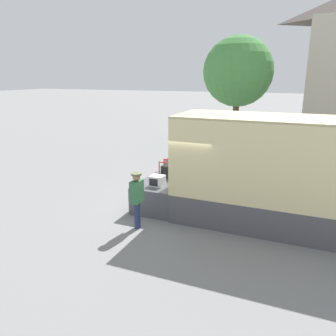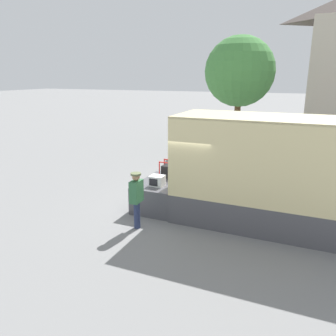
% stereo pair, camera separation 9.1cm
% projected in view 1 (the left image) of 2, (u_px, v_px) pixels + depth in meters
% --- Properties ---
extents(ground_plane, '(160.00, 160.00, 0.00)m').
position_uv_depth(ground_plane, '(181.00, 209.00, 10.83)').
color(ground_plane, gray).
extents(box_truck, '(7.25, 2.22, 3.18)m').
position_uv_depth(box_truck, '(322.00, 201.00, 9.03)').
color(box_truck, navy).
rests_on(box_truck, ground).
extents(tailgate_deck, '(1.38, 2.11, 0.88)m').
position_uv_depth(tailgate_deck, '(162.00, 194.00, 10.96)').
color(tailgate_deck, '#4C4C51').
rests_on(tailgate_deck, ground).
extents(microwave, '(0.44, 0.39, 0.34)m').
position_uv_depth(microwave, '(157.00, 181.00, 10.37)').
color(microwave, white).
rests_on(microwave, tailgate_deck).
extents(portable_generator, '(0.59, 0.45, 0.59)m').
position_uv_depth(portable_generator, '(169.00, 171.00, 11.21)').
color(portable_generator, black).
rests_on(portable_generator, tailgate_deck).
extents(worker_person, '(0.30, 0.44, 1.66)m').
position_uv_depth(worker_person, '(137.00, 195.00, 9.23)').
color(worker_person, navy).
rests_on(worker_person, ground).
extents(street_tree, '(4.02, 4.02, 6.50)m').
position_uv_depth(street_tree, '(238.00, 72.00, 18.92)').
color(street_tree, brown).
rests_on(street_tree, ground).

